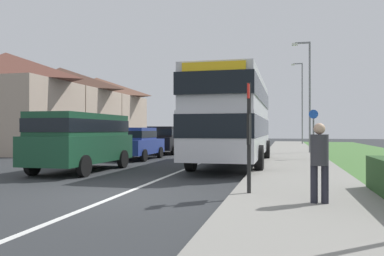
{
  "coord_description": "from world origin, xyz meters",
  "views": [
    {
      "loc": [
        3.79,
        -8.46,
        1.54
      ],
      "look_at": [
        0.65,
        4.5,
        1.6
      ],
      "focal_mm": 36.07,
      "sensor_mm": 36.0,
      "label": 1
    }
  ],
  "objects_px": {
    "parked_van_dark_green": "(82,137)",
    "street_lamp_far": "(301,98)",
    "street_lamp_mid": "(308,89)",
    "pedestrian_at_stop": "(319,159)",
    "bus_stop_sign": "(249,130)",
    "parked_car_blue": "(137,142)",
    "parked_car_silver": "(187,138)",
    "parked_car_black": "(166,139)",
    "cycle_route_sign": "(314,132)",
    "double_decker_bus": "(234,116)"
  },
  "relations": [
    {
      "from": "double_decker_bus",
      "to": "parked_car_blue",
      "type": "distance_m",
      "value": 5.83
    },
    {
      "from": "double_decker_bus",
      "to": "cycle_route_sign",
      "type": "height_order",
      "value": "double_decker_bus"
    },
    {
      "from": "double_decker_bus",
      "to": "street_lamp_mid",
      "type": "bearing_deg",
      "value": 67.19
    },
    {
      "from": "parked_van_dark_green",
      "to": "street_lamp_far",
      "type": "xyz_separation_m",
      "value": [
        8.93,
        28.11,
        3.48
      ]
    },
    {
      "from": "double_decker_bus",
      "to": "parked_car_silver",
      "type": "relative_size",
      "value": 2.18
    },
    {
      "from": "parked_car_silver",
      "to": "cycle_route_sign",
      "type": "bearing_deg",
      "value": -47.5
    },
    {
      "from": "parked_car_blue",
      "to": "street_lamp_far",
      "type": "relative_size",
      "value": 0.48
    },
    {
      "from": "parked_van_dark_green",
      "to": "parked_car_blue",
      "type": "distance_m",
      "value": 5.81
    },
    {
      "from": "parked_car_blue",
      "to": "bus_stop_sign",
      "type": "bearing_deg",
      "value": -56.14
    },
    {
      "from": "parked_car_black",
      "to": "street_lamp_far",
      "type": "bearing_deg",
      "value": 62.46
    },
    {
      "from": "parked_van_dark_green",
      "to": "parked_car_blue",
      "type": "xyz_separation_m",
      "value": [
        -0.16,
        5.79,
        -0.36
      ]
    },
    {
      "from": "cycle_route_sign",
      "to": "parked_car_black",
      "type": "bearing_deg",
      "value": 155.92
    },
    {
      "from": "parked_car_silver",
      "to": "pedestrian_at_stop",
      "type": "distance_m",
      "value": 22.95
    },
    {
      "from": "double_decker_bus",
      "to": "street_lamp_far",
      "type": "xyz_separation_m",
      "value": [
        3.77,
        24.35,
        2.61
      ]
    },
    {
      "from": "street_lamp_far",
      "to": "double_decker_bus",
      "type": "bearing_deg",
      "value": -98.81
    },
    {
      "from": "parked_van_dark_green",
      "to": "street_lamp_mid",
      "type": "height_order",
      "value": "street_lamp_mid"
    },
    {
      "from": "bus_stop_sign",
      "to": "parked_car_black",
      "type": "bearing_deg",
      "value": 114.13
    },
    {
      "from": "parked_car_blue",
      "to": "street_lamp_mid",
      "type": "height_order",
      "value": "street_lamp_mid"
    },
    {
      "from": "parked_car_black",
      "to": "street_lamp_mid",
      "type": "bearing_deg",
      "value": 9.5
    },
    {
      "from": "bus_stop_sign",
      "to": "street_lamp_mid",
      "type": "height_order",
      "value": "street_lamp_mid"
    },
    {
      "from": "parked_van_dark_green",
      "to": "street_lamp_mid",
      "type": "bearing_deg",
      "value": 54.47
    },
    {
      "from": "double_decker_bus",
      "to": "parked_van_dark_green",
      "type": "distance_m",
      "value": 6.44
    },
    {
      "from": "parked_car_blue",
      "to": "bus_stop_sign",
      "type": "height_order",
      "value": "bus_stop_sign"
    },
    {
      "from": "parked_car_silver",
      "to": "street_lamp_mid",
      "type": "relative_size",
      "value": 0.65
    },
    {
      "from": "double_decker_bus",
      "to": "street_lamp_mid",
      "type": "xyz_separation_m",
      "value": [
        3.55,
        8.43,
        1.92
      ]
    },
    {
      "from": "street_lamp_far",
      "to": "parked_car_blue",
      "type": "bearing_deg",
      "value": -112.16
    },
    {
      "from": "double_decker_bus",
      "to": "street_lamp_mid",
      "type": "distance_m",
      "value": 9.35
    },
    {
      "from": "street_lamp_far",
      "to": "bus_stop_sign",
      "type": "bearing_deg",
      "value": -94.27
    },
    {
      "from": "pedestrian_at_stop",
      "to": "street_lamp_far",
      "type": "distance_m",
      "value": 33.39
    },
    {
      "from": "parked_car_black",
      "to": "bus_stop_sign",
      "type": "height_order",
      "value": "bus_stop_sign"
    },
    {
      "from": "double_decker_bus",
      "to": "parked_car_silver",
      "type": "height_order",
      "value": "double_decker_bus"
    },
    {
      "from": "parked_car_silver",
      "to": "street_lamp_far",
      "type": "bearing_deg",
      "value": 52.15
    },
    {
      "from": "cycle_route_sign",
      "to": "parked_car_blue",
      "type": "bearing_deg",
      "value": -173.64
    },
    {
      "from": "pedestrian_at_stop",
      "to": "bus_stop_sign",
      "type": "xyz_separation_m",
      "value": [
        -1.44,
        0.89,
        0.56
      ]
    },
    {
      "from": "parked_car_blue",
      "to": "pedestrian_at_stop",
      "type": "bearing_deg",
      "value": -53.2
    },
    {
      "from": "parked_car_blue",
      "to": "street_lamp_mid",
      "type": "distance_m",
      "value": 11.38
    },
    {
      "from": "parked_car_silver",
      "to": "street_lamp_mid",
      "type": "distance_m",
      "value": 10.31
    },
    {
      "from": "cycle_route_sign",
      "to": "street_lamp_far",
      "type": "bearing_deg",
      "value": 89.27
    },
    {
      "from": "parked_car_blue",
      "to": "street_lamp_mid",
      "type": "bearing_deg",
      "value": 35.83
    },
    {
      "from": "bus_stop_sign",
      "to": "street_lamp_far",
      "type": "bearing_deg",
      "value": 85.73
    },
    {
      "from": "parked_car_silver",
      "to": "parked_car_blue",
      "type": "bearing_deg",
      "value": -89.97
    },
    {
      "from": "cycle_route_sign",
      "to": "double_decker_bus",
      "type": "bearing_deg",
      "value": -139.24
    },
    {
      "from": "pedestrian_at_stop",
      "to": "street_lamp_mid",
      "type": "xyz_separation_m",
      "value": [
        0.75,
        17.25,
        3.09
      ]
    },
    {
      "from": "parked_car_black",
      "to": "pedestrian_at_stop",
      "type": "relative_size",
      "value": 2.51
    },
    {
      "from": "cycle_route_sign",
      "to": "street_lamp_mid",
      "type": "height_order",
      "value": "street_lamp_mid"
    },
    {
      "from": "bus_stop_sign",
      "to": "parked_car_silver",
      "type": "bearing_deg",
      "value": 108.0
    },
    {
      "from": "parked_car_silver",
      "to": "street_lamp_far",
      "type": "relative_size",
      "value": 0.55
    },
    {
      "from": "double_decker_bus",
      "to": "pedestrian_at_stop",
      "type": "relative_size",
      "value": 6.0
    },
    {
      "from": "parked_car_blue",
      "to": "street_lamp_mid",
      "type": "xyz_separation_m",
      "value": [
        8.86,
        6.4,
        3.16
      ]
    },
    {
      "from": "parked_van_dark_green",
      "to": "double_decker_bus",
      "type": "bearing_deg",
      "value": 36.06
    }
  ]
}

